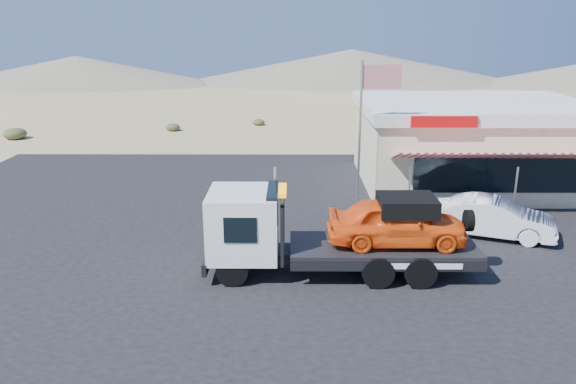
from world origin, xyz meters
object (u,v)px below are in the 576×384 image
tow_truck (334,228)px  white_sedan (493,218)px  jerky_store (471,142)px  flagpole (366,120)px

tow_truck → white_sedan: 6.73m
tow_truck → white_sedan: tow_truck is taller
jerky_store → flagpole: (-5.57, -4.47, 1.77)m
white_sedan → jerky_store: 7.30m
tow_truck → white_sedan: (5.93, 3.10, -0.73)m
tow_truck → flagpole: 6.37m
tow_truck → jerky_store: size_ratio=0.77×
white_sedan → jerky_store: jerky_store is taller
tow_truck → white_sedan: size_ratio=1.91×
jerky_store → tow_truck: bearing=-125.2°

